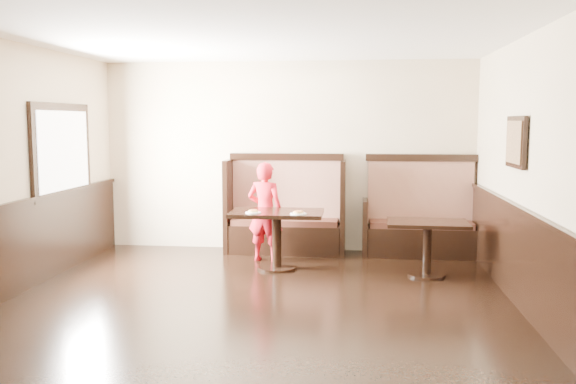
# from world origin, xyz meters

# --- Properties ---
(ground) EXTENTS (7.00, 7.00, 0.00)m
(ground) POSITION_xyz_m (0.00, 0.00, 0.00)
(ground) COLOR black
(ground) RESTS_ON ground
(room_shell) EXTENTS (7.00, 7.00, 7.00)m
(room_shell) POSITION_xyz_m (-0.30, 0.28, 0.67)
(room_shell) COLOR #CBB793
(room_shell) RESTS_ON ground
(booth_main) EXTENTS (1.75, 0.72, 1.45)m
(booth_main) POSITION_xyz_m (0.00, 3.30, 0.53)
(booth_main) COLOR black
(booth_main) RESTS_ON ground
(booth_neighbor) EXTENTS (1.65, 0.72, 1.45)m
(booth_neighbor) POSITION_xyz_m (1.95, 3.29, 0.48)
(booth_neighbor) COLOR black
(booth_neighbor) RESTS_ON ground
(table_main) EXTENTS (1.20, 0.75, 0.76)m
(table_main) POSITION_xyz_m (0.01, 2.24, 0.58)
(table_main) COLOR black
(table_main) RESTS_ON ground
(table_neighbor) EXTENTS (1.01, 0.68, 0.69)m
(table_neighbor) POSITION_xyz_m (1.91, 2.07, 0.52)
(table_neighbor) COLOR black
(table_neighbor) RESTS_ON ground
(child) EXTENTS (0.56, 0.42, 1.37)m
(child) POSITION_xyz_m (-0.21, 2.67, 0.69)
(child) COLOR red
(child) RESTS_ON ground
(pizza_plate_left) EXTENTS (0.20, 0.20, 0.04)m
(pizza_plate_left) POSITION_xyz_m (-0.27, 2.06, 0.77)
(pizza_plate_left) COLOR white
(pizza_plate_left) RESTS_ON table_main
(pizza_plate_right) EXTENTS (0.21, 0.21, 0.04)m
(pizza_plate_right) POSITION_xyz_m (0.31, 2.03, 0.77)
(pizza_plate_right) COLOR white
(pizza_plate_right) RESTS_ON table_main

